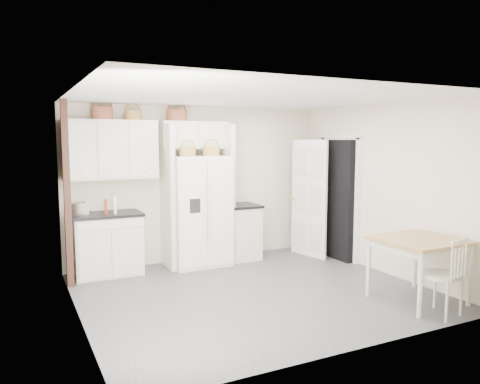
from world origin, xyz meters
TOP-DOWN VIEW (x-y plane):
  - floor at (0.00, 0.00)m, footprint 4.50×4.50m
  - ceiling at (0.00, 0.00)m, footprint 4.50×4.50m
  - wall_back at (0.00, 2.00)m, footprint 4.50×0.00m
  - wall_left at (-2.25, 0.00)m, footprint 0.00×4.00m
  - wall_right at (2.25, 0.00)m, footprint 0.00×4.00m
  - refrigerator at (-0.15, 1.65)m, footprint 0.93×0.75m
  - base_cab_left at (-1.62, 1.70)m, footprint 0.98×0.62m
  - base_cab_right at (0.65, 1.70)m, footprint 0.51×0.62m
  - dining_table at (1.70, -1.23)m, footprint 0.99×0.99m
  - windsor_chair at (1.56, -1.72)m, footprint 0.55×0.52m
  - counter_left at (-1.62, 1.70)m, footprint 1.02×0.66m
  - counter_right at (0.65, 1.70)m, footprint 0.55×0.66m
  - toaster at (-2.00, 1.65)m, footprint 0.31×0.23m
  - cookbook_red at (-1.64, 1.62)m, footprint 0.05×0.15m
  - cookbook_cream at (-1.50, 1.62)m, footprint 0.08×0.18m
  - basket_upper_b at (-1.61, 1.83)m, footprint 0.32×0.32m
  - basket_upper_c at (-1.15, 1.83)m, footprint 0.25×0.25m
  - basket_bridge_a at (-0.44, 1.83)m, footprint 0.33×0.33m
  - basket_fridge_a at (-0.37, 1.55)m, footprint 0.26×0.26m
  - basket_fridge_b at (0.04, 1.55)m, footprint 0.28×0.28m
  - upper_cabinet at (-1.50, 1.83)m, footprint 1.40×0.34m
  - bridge_cabinet at (-0.15, 1.83)m, footprint 1.12×0.34m
  - fridge_panel_left at (-0.66, 1.70)m, footprint 0.08×0.60m
  - fridge_panel_right at (0.36, 1.70)m, footprint 0.08×0.60m
  - trim_post at (-2.20, 1.35)m, footprint 0.09×0.09m
  - doorway_void at (2.16, 1.00)m, footprint 0.18×0.85m
  - door_slab at (1.80, 1.33)m, footprint 0.21×0.79m

SIDE VIEW (x-z plane):
  - floor at x=0.00m, z-range 0.00..0.00m
  - dining_table at x=1.70m, z-range 0.00..0.81m
  - base_cab_right at x=0.65m, z-range 0.00..0.90m
  - base_cab_left at x=-1.62m, z-range 0.00..0.91m
  - windsor_chair at x=1.56m, z-range 0.00..0.97m
  - refrigerator at x=-0.15m, z-range 0.00..1.79m
  - counter_right at x=0.65m, z-range 0.90..0.94m
  - counter_left at x=-1.62m, z-range 0.91..0.95m
  - doorway_void at x=2.16m, z-range 0.00..2.05m
  - door_slab at x=1.80m, z-range 0.00..2.05m
  - toaster at x=-2.00m, z-range 0.95..1.14m
  - cookbook_red at x=-1.64m, z-range 0.95..1.17m
  - cookbook_cream at x=-1.50m, z-range 0.95..1.22m
  - fridge_panel_left at x=-0.66m, z-range 0.00..2.30m
  - fridge_panel_right at x=0.36m, z-range 0.00..2.30m
  - wall_back at x=0.00m, z-range -0.95..3.55m
  - wall_left at x=-2.25m, z-range -0.70..3.30m
  - wall_right at x=2.25m, z-range -0.70..3.30m
  - trim_post at x=-2.20m, z-range 0.00..2.60m
  - basket_fridge_a at x=-0.37m, z-range 1.79..1.93m
  - basket_fridge_b at x=0.04m, z-range 1.79..1.94m
  - upper_cabinet at x=-1.50m, z-range 1.45..2.35m
  - bridge_cabinet at x=-0.15m, z-range 1.90..2.35m
  - basket_upper_c at x=-1.15m, z-range 2.35..2.50m
  - basket_bridge_a at x=-0.44m, z-range 2.35..2.54m
  - basket_upper_b at x=-1.61m, z-range 2.35..2.54m
  - ceiling at x=0.00m, z-range 2.60..2.60m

